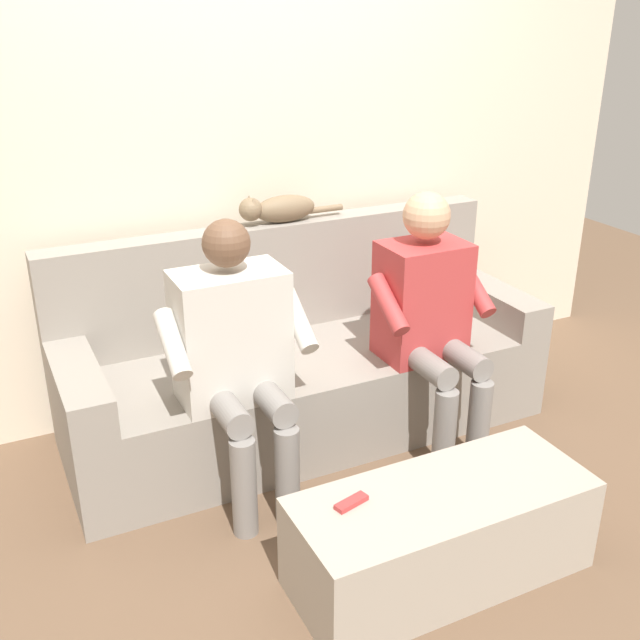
{
  "coord_description": "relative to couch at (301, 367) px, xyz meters",
  "views": [
    {
      "loc": [
        1.32,
        2.77,
        1.92
      ],
      "look_at": [
        0.0,
        0.08,
        0.63
      ],
      "focal_mm": 41.95,
      "sensor_mm": 36.0,
      "label": 1
    }
  ],
  "objects": [
    {
      "name": "coffee_table",
      "position": [
        0.0,
        1.17,
        -0.12
      ],
      "size": [
        1.07,
        0.43,
        0.36
      ],
      "color": "#A89E8E",
      "rests_on": "ground"
    },
    {
      "name": "person_left_seated",
      "position": [
        -0.45,
        0.37,
        0.35
      ],
      "size": [
        0.52,
        0.54,
        1.17
      ],
      "color": "#B23838",
      "rests_on": "ground"
    },
    {
      "name": "remote_red",
      "position": [
        0.32,
        1.1,
        0.07
      ],
      "size": [
        0.13,
        0.07,
        0.02
      ],
      "primitive_type": "cube",
      "rotation": [
        0.0,
        0.0,
        3.4
      ],
      "color": "#B73333",
      "rests_on": "coffee_table"
    },
    {
      "name": "cat_on_backrest",
      "position": [
        -0.01,
        -0.27,
        0.71
      ],
      "size": [
        0.53,
        0.12,
        0.14
      ],
      "color": "#756047",
      "rests_on": "couch"
    },
    {
      "name": "couch",
      "position": [
        0.0,
        0.0,
        0.0
      ],
      "size": [
        2.23,
        0.79,
        0.94
      ],
      "color": "gray",
      "rests_on": "ground"
    },
    {
      "name": "person_right_seated",
      "position": [
        0.45,
        0.37,
        0.35
      ],
      "size": [
        0.59,
        0.51,
        1.16
      ],
      "color": "beige",
      "rests_on": "ground"
    },
    {
      "name": "back_wall",
      "position": [
        0.0,
        -0.47,
        0.94
      ],
      "size": [
        4.29,
        0.06,
        2.48
      ],
      "primitive_type": "cube",
      "color": "beige",
      "rests_on": "ground"
    },
    {
      "name": "ground_plane",
      "position": [
        0.0,
        0.73,
        -0.3
      ],
      "size": [
        8.0,
        8.0,
        0.0
      ],
      "primitive_type": "plane",
      "color": "brown"
    }
  ]
}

